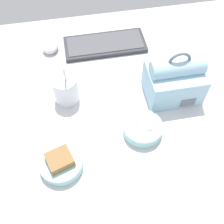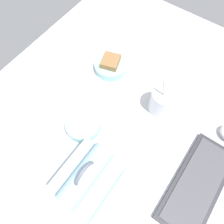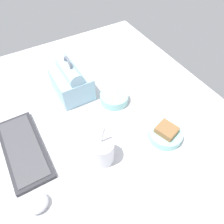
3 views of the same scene
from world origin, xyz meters
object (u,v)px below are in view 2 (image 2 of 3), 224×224
keyboard (197,185)px  soup_cup (162,101)px  bento_bowl_snacks (83,125)px  lunch_bag (88,179)px  bento_bowl_sandwich (111,65)px

keyboard → soup_cup: bearing=-126.3°
soup_cup → bento_bowl_snacks: bearing=-38.8°
lunch_bag → soup_cup: (-37.75, 4.59, -1.88)cm
lunch_bag → bento_bowl_snacks: size_ratio=1.56×
keyboard → lunch_bag: bearing=-55.8°
soup_cup → bento_bowl_snacks: size_ratio=1.36×
bento_bowl_sandwich → keyboard: bearing=66.3°
bento_bowl_snacks → bento_bowl_sandwich: bearing=-164.8°
soup_cup → bento_bowl_sandwich: 26.80cm
soup_cup → bento_bowl_sandwich: bearing=-99.2°
lunch_bag → soup_cup: bearing=173.1°
keyboard → lunch_bag: lunch_bag is taller
bento_bowl_snacks → lunch_bag: bearing=44.5°
lunch_bag → bento_bowl_snacks: (-14.45, -14.17, -5.18)cm
keyboard → soup_cup: (-18.01, -24.48, 4.46)cm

